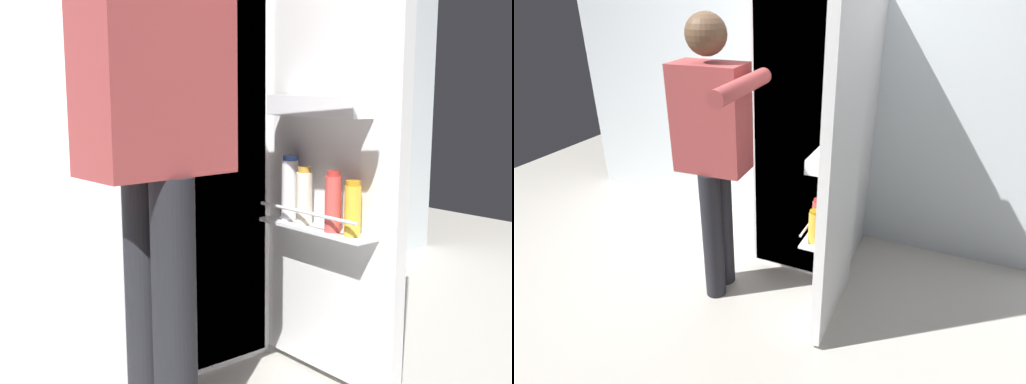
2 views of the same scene
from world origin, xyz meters
The scene contains 4 objects.
ground_plane centered at (0.00, 0.00, 0.00)m, with size 6.67×6.67×0.00m, color #B7B2A8.
kitchen_wall centered at (0.00, 0.93, 1.34)m, with size 4.40×0.10×2.69m, color silver.
refrigerator centered at (0.03, 0.51, 0.85)m, with size 0.67×1.24×1.71m.
person centered at (-0.36, -0.10, 0.96)m, with size 0.54×0.68×1.62m.
Camera 2 is at (0.81, -1.98, 1.73)m, focal length 30.12 mm.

